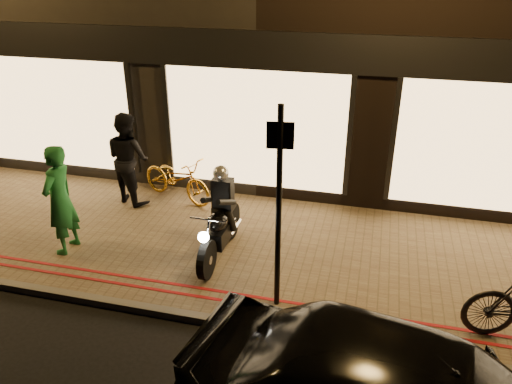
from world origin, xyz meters
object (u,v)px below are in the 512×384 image
at_px(person_green, 60,200).
at_px(motorcycle, 220,222).
at_px(sign_post, 279,202).
at_px(bicycle_gold, 177,178).

bearing_deg(person_green, motorcycle, 101.48).
xyz_separation_m(motorcycle, sign_post, (1.20, -1.07, 1.06)).
relative_size(motorcycle, bicycle_gold, 1.10).
relative_size(motorcycle, sign_post, 0.65).
height_order(motorcycle, sign_post, sign_post).
bearing_deg(bicycle_gold, person_green, 176.27).
distance_m(sign_post, person_green, 3.93).
bearing_deg(sign_post, person_green, 171.62).
xyz_separation_m(sign_post, bicycle_gold, (-2.73, 2.88, -1.21)).
xyz_separation_m(motorcycle, bicycle_gold, (-1.53, 1.80, -0.15)).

